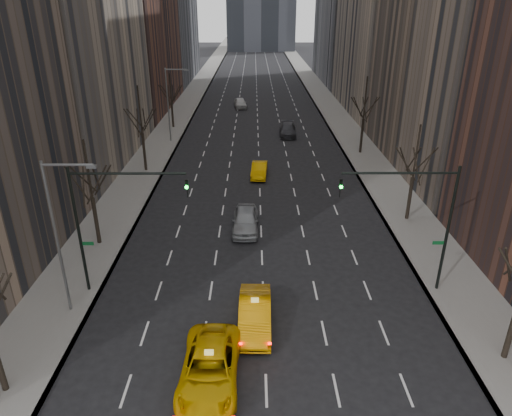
{
  "coord_description": "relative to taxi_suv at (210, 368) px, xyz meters",
  "views": [
    {
      "loc": [
        -0.54,
        -11.71,
        16.41
      ],
      "look_at": [
        -0.42,
        16.71,
        3.5
      ],
      "focal_mm": 32.0,
      "sensor_mm": 36.0,
      "label": 1
    }
  ],
  "objects": [
    {
      "name": "taxi_sedan",
      "position": [
        2.12,
        3.99,
        0.01
      ],
      "size": [
        1.82,
        5.02,
        1.64
      ],
      "primitive_type": "imported",
      "rotation": [
        0.0,
        0.0,
        -0.02
      ],
      "color": "orange",
      "rests_on": "ground"
    },
    {
      "name": "taxi_suv",
      "position": [
        0.0,
        0.0,
        0.0
      ],
      "size": [
        2.82,
        5.92,
        1.63
      ],
      "primitive_type": "imported",
      "rotation": [
        0.0,
        0.0,
        -0.02
      ],
      "color": "#E0A904",
      "rests_on": "ground"
    },
    {
      "name": "far_taxi",
      "position": [
        2.62,
        27.72,
        -0.1
      ],
      "size": [
        1.84,
        4.45,
        1.43
      ],
      "primitive_type": "imported",
      "rotation": [
        0.0,
        0.0,
        -0.07
      ],
      "color": "#E4A004",
      "rests_on": "ground"
    },
    {
      "name": "sidewalk_right",
      "position": [
        14.88,
        65.42,
        -0.74
      ],
      "size": [
        4.5,
        320.0,
        0.15
      ],
      "primitive_type": "cube",
      "color": "slate",
      "rests_on": "ground"
    },
    {
      "name": "streetlight_near",
      "position": [
        -8.21,
        5.42,
        4.8
      ],
      "size": [
        2.83,
        0.22,
        9.0
      ],
      "color": "slate",
      "rests_on": "ground"
    },
    {
      "name": "tree_rw_c",
      "position": [
        14.63,
        35.42,
        3.22
      ],
      "size": [
        3.36,
        3.5,
        8.74
      ],
      "color": "black",
      "rests_on": "ground"
    },
    {
      "name": "tree_lw_d",
      "position": [
        -9.37,
        47.42,
        2.75
      ],
      "size": [
        3.36,
        3.5,
        7.36
      ],
      "color": "black",
      "rests_on": "ground"
    },
    {
      "name": "tree_rw_b",
      "position": [
        14.63,
        17.42,
        2.9
      ],
      "size": [
        3.36,
        3.5,
        7.82
      ],
      "color": "black",
      "rests_on": "ground"
    },
    {
      "name": "tree_lw_c",
      "position": [
        -9.37,
        29.42,
        3.22
      ],
      "size": [
        3.36,
        3.5,
        8.74
      ],
      "color": "black",
      "rests_on": "ground"
    },
    {
      "name": "tree_lw_b",
      "position": [
        -9.37,
        13.42,
        2.9
      ],
      "size": [
        3.36,
        3.5,
        7.82
      ],
      "color": "black",
      "rests_on": "ground"
    },
    {
      "name": "traffic_mast_left",
      "position": [
        -6.48,
        7.42,
        4.67
      ],
      "size": [
        6.69,
        0.39,
        8.0
      ],
      "color": "black",
      "rests_on": "ground"
    },
    {
      "name": "streetlight_far",
      "position": [
        -8.21,
        40.42,
        4.8
      ],
      "size": [
        2.83,
        0.22,
        9.0
      ],
      "color": "slate",
      "rests_on": "ground"
    },
    {
      "name": "sidewalk_left",
      "position": [
        -9.62,
        65.42,
        -0.74
      ],
      "size": [
        4.5,
        320.0,
        0.15
      ],
      "primitive_type": "cube",
      "color": "slate",
      "rests_on": "ground"
    },
    {
      "name": "far_car_white",
      "position": [
        -0.22,
        60.94,
        -0.02
      ],
      "size": [
        2.44,
        4.85,
        1.59
      ],
      "primitive_type": "imported",
      "rotation": [
        0.0,
        0.0,
        0.13
      ],
      "color": "#BCBCBC",
      "rests_on": "ground"
    },
    {
      "name": "far_suv_grey",
      "position": [
        6.59,
        43.39,
        -0.04
      ],
      "size": [
        2.37,
        5.4,
        1.54
      ],
      "primitive_type": "imported",
      "rotation": [
        0.0,
        0.0,
        -0.04
      ],
      "color": "#2E2F34",
      "rests_on": "ground"
    },
    {
      "name": "traffic_mast_right",
      "position": [
        11.74,
        7.42,
        4.67
      ],
      "size": [
        6.69,
        0.39,
        8.0
      ],
      "color": "black",
      "rests_on": "ground"
    },
    {
      "name": "silver_sedan_ahead",
      "position": [
        1.41,
        15.69,
        0.04
      ],
      "size": [
        2.07,
        5.02,
        1.7
      ],
      "primitive_type": "imported",
      "rotation": [
        0.0,
        0.0,
        -0.01
      ],
      "color": "#93979A",
      "rests_on": "ground"
    }
  ]
}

